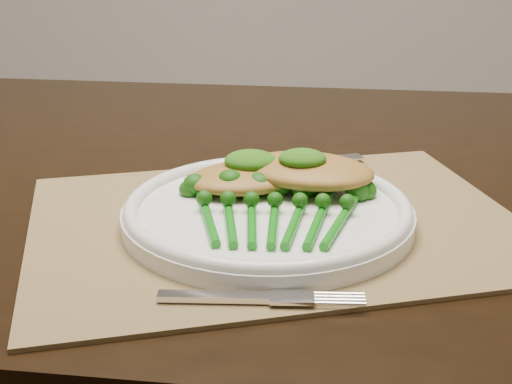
# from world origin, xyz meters

# --- Properties ---
(placemat) EXTENTS (0.58, 0.49, 0.00)m
(placemat) POSITION_xyz_m (0.13, -0.28, 0.75)
(placemat) COLOR olive
(placemat) RESTS_ON dining_table
(dinner_plate) EXTENTS (0.29, 0.29, 0.03)m
(dinner_plate) POSITION_xyz_m (0.13, -0.29, 0.77)
(dinner_plate) COLOR white
(dinner_plate) RESTS_ON placemat
(knife) EXTENTS (0.22, 0.10, 0.01)m
(knife) POSITION_xyz_m (0.11, -0.13, 0.76)
(knife) COLOR silver
(knife) RESTS_ON placemat
(fork) EXTENTS (0.17, 0.02, 0.01)m
(fork) POSITION_xyz_m (0.14, -0.44, 0.76)
(fork) COLOR silver
(fork) RESTS_ON placemat
(chicken_fillet_left) EXTENTS (0.15, 0.13, 0.03)m
(chicken_fillet_left) POSITION_xyz_m (0.10, -0.23, 0.78)
(chicken_fillet_left) COLOR #AD7D32
(chicken_fillet_left) RESTS_ON dinner_plate
(chicken_fillet_right) EXTENTS (0.16, 0.13, 0.03)m
(chicken_fillet_right) POSITION_xyz_m (0.17, -0.23, 0.79)
(chicken_fillet_right) COLOR #AD7D32
(chicken_fillet_right) RESTS_ON dinner_plate
(pesto_dollop_left) EXTENTS (0.06, 0.05, 0.02)m
(pesto_dollop_left) POSITION_xyz_m (0.10, -0.23, 0.80)
(pesto_dollop_left) COLOR #1C4F0B
(pesto_dollop_left) RESTS_ON chicken_fillet_left
(pesto_dollop_right) EXTENTS (0.05, 0.04, 0.02)m
(pesto_dollop_right) POSITION_xyz_m (0.16, -0.24, 0.81)
(pesto_dollop_right) COLOR #1C4F0B
(pesto_dollop_right) RESTS_ON chicken_fillet_right
(broccolini_bundle) EXTENTS (0.15, 0.17, 0.04)m
(broccolini_bundle) POSITION_xyz_m (0.13, -0.32, 0.78)
(broccolini_bundle) COLOR #0E6C0E
(broccolini_bundle) RESTS_ON dinner_plate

